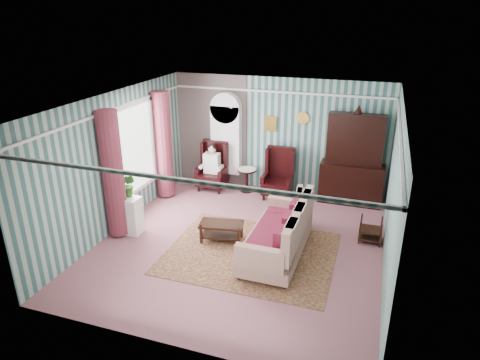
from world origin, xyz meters
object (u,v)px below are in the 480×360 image
(bookcase, at_px, (226,145))
(wingback_right, at_px, (278,174))
(plant_stand, at_px, (128,215))
(nest_table, at_px, (371,230))
(floral_armchair, at_px, (285,208))
(round_side_table, at_px, (247,180))
(sofa, at_px, (277,234))
(dresser_hutch, at_px, (354,157))
(wingback_left, at_px, (212,166))
(seated_woman, at_px, (212,168))
(coffee_table, at_px, (222,232))

(bookcase, distance_m, wingback_right, 1.63)
(wingback_right, distance_m, plant_stand, 3.76)
(nest_table, bearing_deg, floral_armchair, -178.15)
(round_side_table, xyz_separation_m, sofa, (1.48, -2.81, 0.16))
(dresser_hutch, xyz_separation_m, floral_armchair, (-1.20, -1.88, -0.67))
(wingback_left, xyz_separation_m, wingback_right, (1.75, 0.00, 0.00))
(dresser_hutch, xyz_separation_m, seated_woman, (-3.50, -0.27, -0.59))
(round_side_table, xyz_separation_m, coffee_table, (0.29, -2.62, -0.10))
(wingback_right, distance_m, nest_table, 2.81)
(sofa, bearing_deg, wingback_right, 14.06)
(sofa, bearing_deg, bookcase, 35.66)
(sofa, bearing_deg, seated_woman, 42.54)
(plant_stand, distance_m, sofa, 3.18)
(nest_table, bearing_deg, sofa, -146.63)
(wingback_right, xyz_separation_m, sofa, (0.63, -2.66, -0.16))
(wingback_right, distance_m, seated_woman, 1.75)
(round_side_table, relative_size, sofa, 0.27)
(plant_stand, height_order, sofa, sofa)
(bookcase, height_order, floral_armchair, bookcase)
(bookcase, relative_size, wingback_left, 1.79)
(round_side_table, height_order, floral_armchair, floral_armchair)
(sofa, bearing_deg, floral_armchair, 5.05)
(round_side_table, height_order, plant_stand, plant_stand)
(bookcase, height_order, seated_woman, bookcase)
(round_side_table, bearing_deg, dresser_hutch, 2.64)
(bookcase, xyz_separation_m, coffee_table, (0.94, -2.86, -0.92))
(nest_table, bearing_deg, seated_woman, 159.15)
(plant_stand, bearing_deg, wingback_right, 47.16)
(plant_stand, bearing_deg, wingback_left, 73.78)
(wingback_left, xyz_separation_m, sofa, (2.38, -2.66, -0.16))
(seated_woman, bearing_deg, coffee_table, -64.30)
(bookcase, relative_size, seated_woman, 1.90)
(floral_armchair, bearing_deg, coffee_table, 118.70)
(wingback_right, bearing_deg, coffee_table, -102.86)
(plant_stand, distance_m, coffee_table, 2.02)
(round_side_table, bearing_deg, sofa, -62.27)
(round_side_table, distance_m, plant_stand, 3.36)
(seated_woman, xyz_separation_m, nest_table, (4.07, -1.55, -0.32))
(plant_stand, height_order, floral_armchair, floral_armchair)
(seated_woman, xyz_separation_m, round_side_table, (0.90, 0.15, -0.29))
(seated_woman, relative_size, nest_table, 2.19)
(wingback_left, height_order, seated_woman, wingback_left)
(seated_woman, bearing_deg, bookcase, 57.34)
(wingback_right, xyz_separation_m, seated_woman, (-1.75, 0.00, -0.04))
(coffee_table, bearing_deg, nest_table, 17.63)
(bookcase, xyz_separation_m, plant_stand, (-1.05, -3.14, -0.72))
(bookcase, bearing_deg, dresser_hutch, -2.11)
(wingback_right, bearing_deg, nest_table, -33.75)
(dresser_hutch, xyz_separation_m, wingback_left, (-3.50, -0.27, -0.55))
(dresser_hutch, bearing_deg, sofa, -110.91)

